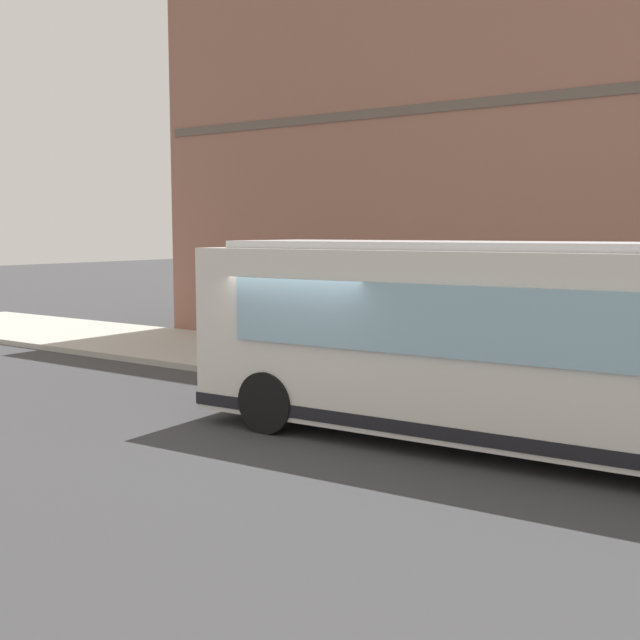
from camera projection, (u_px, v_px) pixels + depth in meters
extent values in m
plane|color=#38383A|center=(323.00, 428.00, 13.01)|extent=(120.00, 120.00, 0.00)
cube|color=#B2ADA3|center=(454.00, 378.00, 17.02)|extent=(4.69, 40.00, 0.15)
cube|color=#8C5B4C|center=(570.00, 145.00, 22.30)|extent=(9.85, 21.73, 11.31)
cube|color=brown|center=(506.00, 101.00, 18.36)|extent=(0.36, 21.29, 0.24)
cube|color=slate|center=(500.00, 300.00, 18.80)|extent=(0.12, 15.21, 2.40)
cube|color=silver|center=(512.00, 342.00, 11.60)|extent=(2.99, 10.11, 2.70)
cube|color=silver|center=(515.00, 246.00, 11.44)|extent=(2.57, 9.09, 0.12)
cube|color=#8CB2C6|center=(243.00, 297.00, 14.19)|extent=(2.20, 0.19, 1.20)
cube|color=#8CB2C6|center=(539.00, 308.00, 12.62)|extent=(0.46, 8.19, 1.00)
cube|color=#8CB2C6|center=(482.00, 324.00, 10.49)|extent=(0.46, 8.19, 1.00)
cube|color=black|center=(510.00, 420.00, 11.73)|extent=(3.03, 10.15, 0.20)
cylinder|color=black|center=(341.00, 379.00, 14.60)|extent=(0.35, 1.01, 1.00)
cylinder|color=black|center=(268.00, 402.00, 12.67)|extent=(0.35, 1.01, 1.00)
cylinder|color=#3359A5|center=(350.00, 356.00, 16.93)|extent=(0.14, 0.14, 0.84)
cylinder|color=#3359A5|center=(354.00, 355.00, 17.08)|extent=(0.14, 0.14, 0.84)
cylinder|color=#99994C|center=(352.00, 321.00, 16.92)|extent=(0.32, 0.32, 0.66)
sphere|color=brown|center=(353.00, 300.00, 16.87)|extent=(0.23, 0.23, 0.23)
cylinder|color=gold|center=(251.00, 326.00, 22.29)|extent=(0.14, 0.14, 0.81)
cylinder|color=gold|center=(250.00, 327.00, 22.11)|extent=(0.14, 0.14, 0.81)
cylinder|color=#8C3F8C|center=(250.00, 301.00, 22.12)|extent=(0.32, 0.32, 0.64)
sphere|color=beige|center=(250.00, 286.00, 22.07)|extent=(0.22, 0.22, 0.22)
cylinder|color=#3359A5|center=(598.00, 383.00, 14.09)|extent=(0.14, 0.14, 0.77)
cylinder|color=#3359A5|center=(596.00, 384.00, 13.93)|extent=(0.14, 0.14, 0.77)
cylinder|color=#3359A5|center=(599.00, 345.00, 13.93)|extent=(0.32, 0.32, 0.61)
sphere|color=tan|center=(600.00, 322.00, 13.89)|extent=(0.21, 0.21, 0.21)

